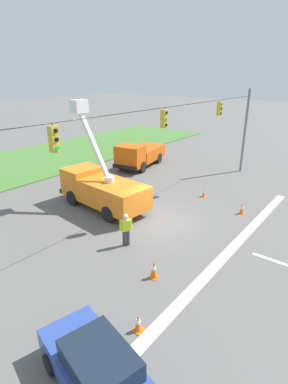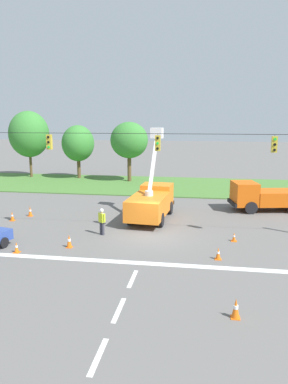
% 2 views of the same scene
% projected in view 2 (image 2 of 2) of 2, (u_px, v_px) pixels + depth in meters
% --- Properties ---
extents(ground_plane, '(200.00, 200.00, 0.00)m').
position_uv_depth(ground_plane, '(152.00, 236.00, 24.43)').
color(ground_plane, '#605E5B').
extents(grass_verge, '(56.00, 12.00, 0.10)m').
position_uv_depth(grass_verge, '(174.00, 186.00, 41.85)').
color(grass_verge, '#477533').
rests_on(grass_verge, ground).
extents(lane_markings, '(17.60, 15.25, 0.01)m').
position_uv_depth(lane_markings, '(135.00, 274.00, 18.40)').
color(lane_markings, silver).
rests_on(lane_markings, ground).
extents(signal_gantry, '(26.20, 0.33, 7.20)m').
position_uv_depth(signal_gantry, '(154.00, 168.00, 23.54)').
color(signal_gantry, slate).
rests_on(signal_gantry, ground).
extents(tree_far_west, '(5.01, 4.94, 8.39)m').
position_uv_depth(tree_far_west, '(29.00, 134.00, 46.99)').
color(tree_far_west, brown).
rests_on(tree_far_west, ground).
extents(tree_west, '(3.96, 4.35, 6.66)m').
position_uv_depth(tree_west, '(78.00, 143.00, 46.26)').
color(tree_west, brown).
rests_on(tree_west, ground).
extents(tree_centre, '(4.43, 3.94, 7.08)m').
position_uv_depth(tree_centre, '(129.00, 140.00, 43.87)').
color(tree_centre, brown).
rests_on(tree_centre, ground).
extents(utility_truck_bucket_lift, '(3.03, 6.72, 6.80)m').
position_uv_depth(utility_truck_bucket_lift, '(151.00, 201.00, 28.26)').
color(utility_truck_bucket_lift, orange).
rests_on(utility_truck_bucket_lift, ground).
extents(utility_truck_support_near, '(6.62, 3.63, 2.38)m').
position_uv_depth(utility_truck_support_near, '(266.00, 196.00, 30.87)').
color(utility_truck_support_near, '#D6560F').
rests_on(utility_truck_support_near, ground).
extents(road_worker, '(0.56, 0.42, 1.77)m').
position_uv_depth(road_worker, '(102.00, 220.00, 24.44)').
color(road_worker, '#383842').
rests_on(road_worker, ground).
extents(traffic_cone_foreground_left, '(0.36, 0.36, 0.80)m').
position_uv_depth(traffic_cone_foreground_left, '(30.00, 211.00, 29.19)').
color(traffic_cone_foreground_left, orange).
rests_on(traffic_cone_foreground_left, ground).
extents(traffic_cone_foreground_right, '(0.36, 0.36, 0.65)m').
position_uv_depth(traffic_cone_foreground_right, '(16.00, 247.00, 21.31)').
color(traffic_cone_foreground_right, orange).
rests_on(traffic_cone_foreground_right, ground).
extents(traffic_cone_mid_left, '(0.36, 0.36, 0.68)m').
position_uv_depth(traffic_cone_mid_left, '(1.00, 236.00, 23.27)').
color(traffic_cone_mid_left, orange).
rests_on(traffic_cone_mid_left, ground).
extents(traffic_cone_mid_right, '(0.36, 0.36, 0.80)m').
position_uv_depth(traffic_cone_mid_right, '(69.00, 241.00, 22.15)').
color(traffic_cone_mid_right, orange).
rests_on(traffic_cone_mid_right, ground).
extents(traffic_cone_near_bucket, '(0.36, 0.36, 0.72)m').
position_uv_depth(traffic_cone_near_bucket, '(12.00, 216.00, 27.89)').
color(traffic_cone_near_bucket, orange).
rests_on(traffic_cone_near_bucket, ground).
extents(traffic_cone_lane_edge_a, '(0.36, 0.36, 0.68)m').
position_uv_depth(traffic_cone_lane_edge_a, '(218.00, 254.00, 20.30)').
color(traffic_cone_lane_edge_a, orange).
rests_on(traffic_cone_lane_edge_a, ground).
extents(traffic_cone_lane_edge_b, '(0.36, 0.36, 0.59)m').
position_uv_depth(traffic_cone_lane_edge_b, '(234.00, 237.00, 23.28)').
color(traffic_cone_lane_edge_b, orange).
rests_on(traffic_cone_lane_edge_b, ground).
extents(traffic_cone_far_left, '(0.36, 0.36, 0.81)m').
position_uv_depth(traffic_cone_far_left, '(236.00, 308.00, 14.33)').
color(traffic_cone_far_left, orange).
rests_on(traffic_cone_far_left, ground).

